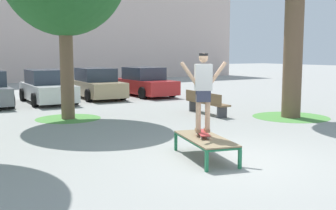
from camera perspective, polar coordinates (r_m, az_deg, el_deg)
The scene contains 11 objects.
ground_plane at distance 8.91m, azimuth 8.47°, elevation -7.53°, with size 120.00×120.00×0.00m, color #999993.
building_facade at distance 35.85m, azimuth -17.30°, elevation 11.90°, with size 36.64×4.00×10.79m, color beige.
skate_box at distance 8.87m, azimuth 5.13°, elevation -4.79°, with size 1.21×2.03×0.46m.
skateboard at distance 8.97m, azimuth 4.80°, elevation -3.85°, with size 0.55×0.80×0.09m.
skater at distance 8.84m, azimuth 4.87°, elevation 2.50°, with size 0.92×0.54×1.69m.
grass_patch_near_right at distance 15.25m, azimuth 16.51°, elevation -1.58°, with size 2.66×2.66×0.01m, color #519342.
grass_patch_mid_back at distance 14.69m, azimuth -13.55°, elevation -1.81°, with size 2.22×2.22×0.01m, color #519342.
car_white at distance 19.56m, azimuth -16.26°, elevation 2.32°, with size 2.04×4.26×1.50m.
car_tan at distance 20.96m, azimuth -9.82°, elevation 2.81°, with size 2.09×4.28×1.50m.
car_red at distance 21.86m, azimuth -3.23°, elevation 3.08°, with size 1.94×4.21×1.50m.
park_bench at distance 15.28m, azimuth 5.23°, elevation 0.38°, with size 0.63×2.43×0.83m.
Camera 1 is at (-5.60, -6.56, 2.25)m, focal length 44.31 mm.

